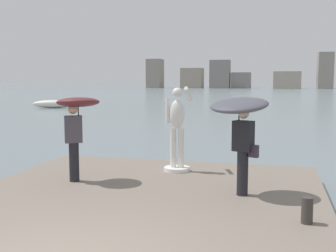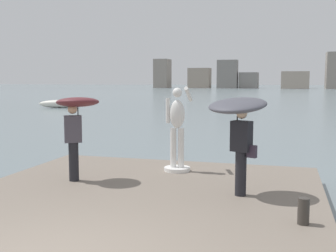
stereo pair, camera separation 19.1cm
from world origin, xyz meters
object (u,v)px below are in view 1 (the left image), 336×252
at_px(statue_white_figure, 177,132).
at_px(mooring_bollard, 307,210).
at_px(onlooker_right, 240,117).
at_px(onlooker_left, 76,116).
at_px(boat_mid, 53,104).

xyz_separation_m(statue_white_figure, mooring_bollard, (2.90, -3.28, -0.76)).
height_order(onlooker_right, mooring_bollard, onlooker_right).
relative_size(statue_white_figure, onlooker_right, 1.07).
height_order(statue_white_figure, onlooker_left, statue_white_figure).
height_order(onlooker_left, mooring_bollard, onlooker_left).
xyz_separation_m(onlooker_left, mooring_bollard, (4.84, -1.71, -1.26)).
bearing_deg(onlooker_right, boat_mid, 125.67).
distance_m(onlooker_left, onlooker_right, 3.64).
height_order(statue_white_figure, mooring_bollard, statue_white_figure).
relative_size(statue_white_figure, mooring_bollard, 4.98).
bearing_deg(boat_mid, mooring_bollard, -54.16).
distance_m(statue_white_figure, mooring_bollard, 4.45).
relative_size(statue_white_figure, boat_mid, 0.51).
xyz_separation_m(statue_white_figure, boat_mid, (-18.45, 26.28, -0.99)).
distance_m(statue_white_figure, boat_mid, 32.12).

